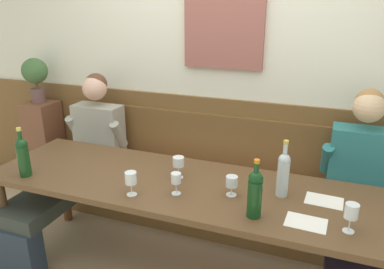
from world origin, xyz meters
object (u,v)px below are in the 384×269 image
at_px(dining_table, 186,194).
at_px(wine_bottle_green_tall, 23,156).
at_px(wall_bench, 216,197).
at_px(wine_glass_mid_left, 351,212).
at_px(wine_glass_near_bucket, 176,179).
at_px(wine_glass_center_rear, 232,182).
at_px(wine_glass_right_end, 178,162).
at_px(wine_glass_mid_right, 131,179).
at_px(person_left_seat, 359,204).
at_px(wine_bottle_amber_mid, 255,193).
at_px(person_center_right_seat, 76,159).
at_px(potted_plant, 35,75).
at_px(wine_bottle_clear_water, 283,173).

bearing_deg(dining_table, wine_bottle_green_tall, -165.75).
distance_m(wall_bench, wine_glass_mid_left, 1.41).
distance_m(dining_table, wine_glass_near_bucket, 0.22).
xyz_separation_m(wine_glass_center_rear, wine_glass_right_end, (-0.38, 0.10, 0.02)).
bearing_deg(wall_bench, wine_glass_right_end, -97.30).
height_order(wine_glass_mid_left, wine_glass_mid_right, wine_glass_mid_left).
height_order(dining_table, wine_glass_mid_left, wine_glass_mid_left).
xyz_separation_m(person_left_seat, wine_glass_mid_right, (-1.29, -0.57, 0.22)).
height_order(wine_bottle_amber_mid, wine_glass_mid_right, wine_bottle_amber_mid).
xyz_separation_m(person_left_seat, wine_bottle_amber_mid, (-0.56, -0.55, 0.25)).
relative_size(person_center_right_seat, potted_plant, 2.99).
distance_m(wine_bottle_clear_water, wine_glass_mid_right, 0.89).
xyz_separation_m(dining_table, wine_glass_near_bucket, (-0.01, -0.14, 0.17)).
xyz_separation_m(person_center_right_seat, person_left_seat, (2.13, 0.01, 0.02)).
bearing_deg(wine_glass_right_end, dining_table, -37.94).
bearing_deg(wine_glass_right_end, wall_bench, 82.70).
relative_size(wine_glass_mid_left, wine_glass_center_rear, 1.27).
xyz_separation_m(wine_glass_center_rear, wine_glass_mid_right, (-0.56, -0.21, 0.02)).
bearing_deg(wine_glass_center_rear, person_center_right_seat, 165.84).
distance_m(wine_glass_mid_left, potted_plant, 2.89).
xyz_separation_m(wine_glass_near_bucket, wine_glass_right_end, (-0.07, 0.20, 0.01)).
distance_m(wine_glass_near_bucket, wine_glass_mid_right, 0.27).
relative_size(dining_table, potted_plant, 6.34).
xyz_separation_m(wine_bottle_clear_water, wine_glass_center_rear, (-0.28, -0.10, -0.06)).
relative_size(person_left_seat, wine_bottle_green_tall, 3.85).
distance_m(person_left_seat, wine_glass_mid_left, 0.57).
bearing_deg(wine_glass_center_rear, wine_bottle_clear_water, 20.37).
xyz_separation_m(dining_table, wine_glass_mid_right, (-0.25, -0.25, 0.18)).
relative_size(wine_bottle_clear_water, potted_plant, 0.84).
bearing_deg(wine_glass_center_rear, wine_glass_right_end, 164.81).
bearing_deg(wine_glass_mid_left, wine_glass_right_end, 165.95).
xyz_separation_m(wall_bench, wine_bottle_green_tall, (-1.04, -0.94, 0.59)).
distance_m(dining_table, person_left_seat, 1.09).
height_order(person_center_right_seat, wine_glass_right_end, person_center_right_seat).
height_order(wine_glass_mid_left, wine_glass_center_rear, wine_glass_mid_left).
xyz_separation_m(dining_table, wine_glass_mid_left, (0.95, -0.20, 0.19)).
distance_m(wine_bottle_clear_water, wine_glass_right_end, 0.66).
height_order(wine_glass_right_end, potted_plant, potted_plant).
distance_m(wine_bottle_green_tall, wine_glass_center_rear, 1.36).
distance_m(wine_bottle_amber_mid, wine_glass_mid_left, 0.48).
xyz_separation_m(wall_bench, wine_glass_center_rear, (0.30, -0.72, 0.54)).
distance_m(wine_bottle_amber_mid, wine_glass_right_end, 0.62).
bearing_deg(person_left_seat, wine_glass_mid_right, -156.13).
relative_size(dining_table, wine_glass_near_bucket, 19.53).
xyz_separation_m(wine_bottle_green_tall, wine_bottle_clear_water, (1.62, 0.33, 0.00)).
bearing_deg(potted_plant, wine_glass_mid_left, -18.40).
bearing_deg(wine_glass_center_rear, wine_glass_near_bucket, -162.30).
distance_m(wine_bottle_green_tall, wine_bottle_clear_water, 1.66).
relative_size(dining_table, wine_bottle_amber_mid, 7.97).
relative_size(wine_bottle_clear_water, wine_glass_right_end, 2.40).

